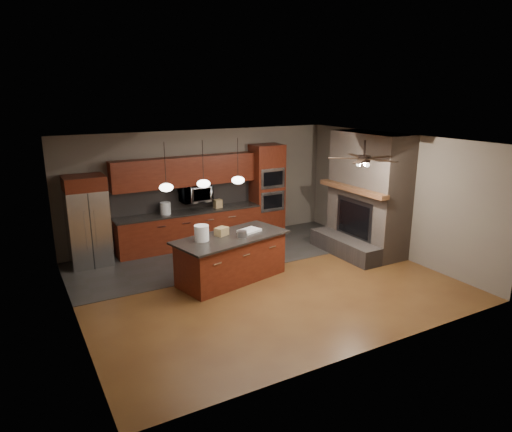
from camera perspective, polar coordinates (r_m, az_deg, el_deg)
ground at (r=9.29m, az=0.67°, el=-8.10°), size 7.00×7.00×0.00m
ceiling at (r=8.57m, az=0.73°, el=9.35°), size 7.00×6.00×0.02m
back_wall at (r=11.46m, az=-6.78°, el=3.67°), size 7.00×0.02×2.80m
right_wall at (r=10.94m, az=16.84°, el=2.57°), size 0.02×6.00×2.80m
left_wall at (r=7.78m, az=-22.34°, el=-3.00°), size 0.02×6.00×2.80m
slate_tile_patch at (r=10.77m, az=-4.09°, el=-4.73°), size 7.00×2.40×0.01m
fireplace_column at (r=10.93m, az=13.61°, el=2.22°), size 1.30×2.10×2.80m
back_cabinetry at (r=11.17m, az=-8.44°, el=0.65°), size 3.59×0.64×2.20m
oven_tower at (r=11.97m, az=1.37°, el=3.25°), size 0.80×0.63×2.38m
microwave at (r=11.15m, az=-7.58°, el=2.80°), size 0.73×0.41×0.50m
refrigerator at (r=10.47m, az=-20.30°, el=-0.61°), size 0.84×0.75×1.98m
kitchen_island at (r=9.20m, az=-3.10°, el=-5.22°), size 2.48×1.54×0.92m
white_bucket at (r=8.80m, az=-6.82°, el=-2.12°), size 0.30×0.30×0.30m
paint_can at (r=8.96m, az=-1.74°, el=-2.27°), size 0.26×0.26×0.13m
paint_tray at (r=9.32m, az=-0.84°, el=-1.83°), size 0.51×0.43×0.04m
cardboard_box at (r=9.10m, az=-4.34°, el=-1.93°), size 0.31×0.27×0.16m
counter_bucket at (r=10.91m, az=-11.26°, el=0.95°), size 0.27×0.27×0.28m
counter_box at (r=11.33m, az=-4.80°, el=1.55°), size 0.21×0.17×0.21m
pendant_left at (r=8.67m, az=-11.16°, el=3.55°), size 0.26×0.26×0.92m
pendant_center at (r=8.92m, az=-6.57°, el=4.07°), size 0.26×0.26×0.92m
pendant_right at (r=9.23m, az=-2.26°, el=4.53°), size 0.26×0.26×0.92m
ceiling_fan at (r=9.02m, az=13.36°, el=7.05°), size 1.27×1.33×0.41m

